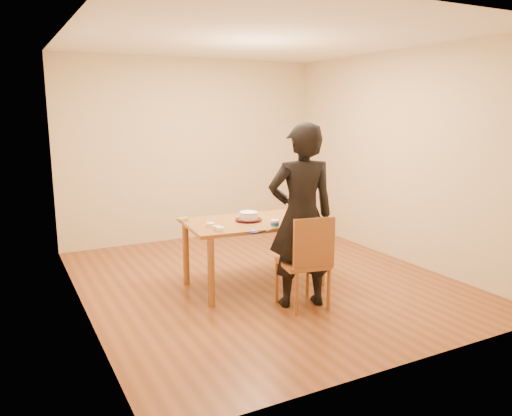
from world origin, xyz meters
name	(u,v)px	position (x,y,z in m)	size (l,w,h in m)	color
room_shell	(250,162)	(0.00, 0.34, 1.35)	(4.00, 4.50, 2.70)	brown
dining_table	(254,222)	(-0.17, -0.10, 0.73)	(1.50, 0.89, 0.04)	brown
dining_chair	(303,263)	(-0.02, -0.87, 0.45)	(0.44, 0.44, 0.04)	brown
cake_plate	(249,220)	(-0.23, -0.08, 0.76)	(0.30, 0.30, 0.02)	#C40D40
cake	(249,216)	(-0.23, -0.08, 0.80)	(0.21, 0.21, 0.07)	white
frosting_dome	(249,212)	(-0.23, -0.08, 0.85)	(0.21, 0.21, 0.03)	white
frosting_tub	(275,224)	(-0.13, -0.49, 0.79)	(0.09, 0.09, 0.08)	white
frosting_lid	(253,232)	(-0.42, -0.57, 0.75)	(0.10, 0.10, 0.01)	#181B9E
frosting_dollop	(253,231)	(-0.42, -0.57, 0.77)	(0.04, 0.04, 0.02)	white
ramekin_green	(217,228)	(-0.70, -0.29, 0.77)	(0.08, 0.08, 0.04)	white
ramekin_yellow	(210,225)	(-0.71, -0.15, 0.77)	(0.09, 0.09, 0.04)	white
ramekin_multi	(220,229)	(-0.70, -0.37, 0.77)	(0.08, 0.08, 0.04)	white
candy_box_pink	(183,221)	(-0.88, 0.23, 0.76)	(0.12, 0.06, 0.02)	#DD348A
candy_box_green	(183,219)	(-0.89, 0.23, 0.78)	(0.13, 0.06, 0.02)	green
spatula	(259,232)	(-0.37, -0.61, 0.75)	(0.17, 0.02, 0.01)	black
person	(301,216)	(-0.02, -0.83, 0.92)	(0.67, 0.44, 1.85)	black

